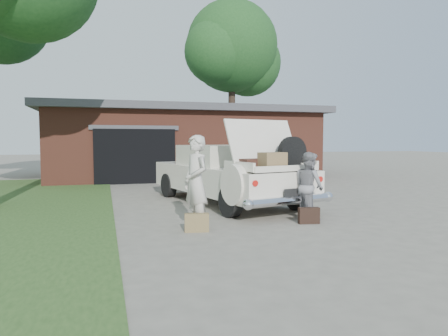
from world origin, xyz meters
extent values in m
plane|color=gray|center=(0.00, 0.00, 0.00)|extent=(90.00, 90.00, 0.00)
cube|color=brown|center=(1.00, 11.50, 1.50)|extent=(12.00, 7.00, 3.00)
cube|color=#4C4C51|center=(1.00, 11.50, 3.15)|extent=(12.80, 7.80, 0.30)
cube|color=black|center=(-1.50, 8.05, 1.10)|extent=(3.20, 0.30, 2.20)
cube|color=#4C4C51|center=(-1.50, 7.98, 2.25)|extent=(3.50, 0.12, 0.18)
cube|color=black|center=(4.50, 7.98, 1.60)|extent=(1.40, 0.08, 1.00)
sphere|color=#265523|center=(-6.65, 10.20, 6.82)|extent=(3.90, 3.90, 3.90)
cylinder|color=#38281E|center=(5.24, 16.31, 3.09)|extent=(0.44, 0.44, 6.17)
sphere|color=#265523|center=(5.24, 16.31, 7.71)|extent=(5.80, 5.80, 5.80)
sphere|color=#265523|center=(6.54, 16.89, 6.83)|extent=(4.35, 4.35, 4.35)
sphere|color=#265523|center=(4.08, 15.59, 7.16)|extent=(4.06, 4.06, 4.06)
cube|color=silver|center=(0.56, 2.25, 0.69)|extent=(3.27, 5.83, 0.72)
cube|color=beige|center=(0.48, 2.57, 1.32)|extent=(2.26, 2.55, 0.57)
cube|color=black|center=(0.25, 3.59, 1.30)|extent=(1.68, 0.47, 0.48)
cube|color=black|center=(0.72, 1.55, 1.30)|extent=(1.68, 0.47, 0.48)
cylinder|color=black|center=(0.04, 0.21, 0.36)|extent=(0.40, 0.76, 0.73)
cylinder|color=black|center=(1.92, 0.64, 0.36)|extent=(0.40, 0.76, 0.73)
cylinder|color=black|center=(-0.80, 3.86, 0.36)|extent=(0.40, 0.76, 0.73)
cylinder|color=black|center=(1.08, 4.29, 0.36)|extent=(0.40, 0.76, 0.73)
cylinder|color=silver|center=(1.19, -0.48, 0.44)|extent=(2.24, 0.70, 0.20)
cylinder|color=#A5140F|center=(0.29, -0.61, 0.86)|extent=(0.15, 0.14, 0.13)
cylinder|color=#A5140F|center=(2.05, -0.21, 0.86)|extent=(0.15, 0.14, 0.13)
cube|color=black|center=(1.19, -0.51, 0.61)|extent=(0.37, 0.11, 0.19)
cube|color=black|center=(1.03, 0.21, 1.07)|extent=(1.93, 1.56, 0.04)
cube|color=silver|center=(0.17, 0.02, 1.18)|extent=(0.34, 1.19, 0.20)
cube|color=silver|center=(1.89, 0.41, 1.18)|extent=(0.34, 1.19, 0.20)
cube|color=silver|center=(1.16, -0.38, 1.13)|extent=(1.73, 0.46, 0.13)
cube|color=silver|center=(0.95, 0.55, 1.67)|extent=(1.93, 0.96, 1.17)
cube|color=#45261D|center=(0.61, 0.19, 1.21)|extent=(0.84, 0.64, 0.24)
cube|color=olive|center=(0.89, -0.17, 1.29)|extent=(0.64, 0.49, 0.39)
cube|color=black|center=(1.19, 0.42, 1.17)|extent=(0.61, 0.47, 0.17)
cylinder|color=black|center=(1.60, 0.29, 1.46)|extent=(0.77, 0.34, 0.75)
imported|color=beige|center=(-0.97, -0.72, 0.93)|extent=(0.63, 0.78, 1.86)
imported|color=gray|center=(1.62, -0.51, 0.75)|extent=(0.64, 0.78, 1.50)
cube|color=olive|center=(-1.02, -0.98, 0.18)|extent=(0.48, 0.22, 0.36)
cube|color=black|center=(1.41, -0.91, 0.17)|extent=(0.46, 0.20, 0.34)
camera|label=1|loc=(-2.68, -8.33, 1.75)|focal=32.00mm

